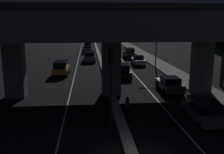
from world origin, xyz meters
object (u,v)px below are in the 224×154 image
(car_grey_second_oncoming, at_px, (89,56))
(motorcycle_black_filtering_near, at_px, (127,108))
(car_dark_green_fifth, at_px, (129,53))
(motorcycle_white_filtering_mid, at_px, (119,86))
(pedestrian_on_sidewalk, at_px, (200,82))
(street_lamp, at_px, (155,35))
(traffic_light_left_of_median, at_px, (110,73))
(car_dark_green_fourth_oncoming, at_px, (88,45))
(car_dark_green_sixth, at_px, (109,50))
(car_taxi_yellow_lead_oncoming, at_px, (61,68))
(car_white_fourth, at_px, (138,60))
(car_grey_lead, at_px, (204,110))
(car_grey_second, at_px, (170,84))
(car_black_third, at_px, (122,70))
(car_black_third_oncoming, at_px, (88,49))

(car_grey_second_oncoming, bearing_deg, motorcycle_black_filtering_near, 3.62)
(car_dark_green_fifth, xyz_separation_m, motorcycle_white_filtering_mid, (-4.77, -23.92, -0.33))
(motorcycle_black_filtering_near, height_order, pedestrian_on_sidewalk, pedestrian_on_sidewalk)
(street_lamp, distance_m, motorcycle_black_filtering_near, 22.11)
(traffic_light_left_of_median, relative_size, car_dark_green_fourth_oncoming, 1.25)
(street_lamp, xyz_separation_m, car_dark_green_sixth, (-5.46, 16.65, -4.01))
(car_grey_second_oncoming, relative_size, motorcycle_white_filtering_mid, 2.30)
(car_grey_second_oncoming, bearing_deg, car_taxi_yellow_lead_oncoming, -20.68)
(car_white_fourth, bearing_deg, car_dark_green_fifth, 1.58)
(car_grey_lead, bearing_deg, car_dark_green_fourth_oncoming, 11.21)
(street_lamp, relative_size, car_grey_second, 1.94)
(motorcycle_white_filtering_mid, bearing_deg, car_dark_green_fifth, -14.77)
(motorcycle_black_filtering_near, bearing_deg, car_white_fourth, -12.48)
(traffic_light_left_of_median, distance_m, street_lamp, 24.10)
(car_grey_lead, relative_size, car_grey_second, 1.08)
(traffic_light_left_of_median, relative_size, car_dark_green_fifth, 1.12)
(car_white_fourth, bearing_deg, car_dark_green_sixth, 13.98)
(traffic_light_left_of_median, xyz_separation_m, car_black_third, (2.70, 15.45, -2.76))
(traffic_light_left_of_median, height_order, car_black_third_oncoming, traffic_light_left_of_median)
(car_taxi_yellow_lead_oncoming, bearing_deg, motorcycle_white_filtering_mid, 37.88)
(car_dark_green_sixth, bearing_deg, car_white_fourth, -164.62)
(street_lamp, height_order, car_dark_green_sixth, street_lamp)
(car_white_fourth, distance_m, motorcycle_black_filtering_near, 22.80)
(street_lamp, height_order, car_grey_lead, street_lamp)
(motorcycle_white_filtering_mid, distance_m, pedestrian_on_sidewalk, 7.87)
(car_black_third, height_order, car_dark_green_sixth, car_black_third)
(car_grey_second_oncoming, bearing_deg, motorcycle_white_filtering_mid, 6.11)
(car_dark_green_fourth_oncoming, relative_size, motorcycle_black_filtering_near, 2.22)
(street_lamp, distance_m, car_dark_green_sixth, 17.98)
(car_black_third, xyz_separation_m, car_dark_green_fifth, (3.69, 17.24, 0.08))
(car_grey_lead, xyz_separation_m, pedestrian_on_sidewalk, (2.88, 7.39, 0.20))
(car_dark_green_sixth, distance_m, car_grey_second_oncoming, 11.51)
(car_dark_green_fifth, distance_m, car_dark_green_sixth, 7.29)
(car_dark_green_fifth, bearing_deg, car_dark_green_fourth_oncoming, 25.33)
(car_white_fourth, bearing_deg, car_grey_lead, -178.60)
(traffic_light_left_of_median, xyz_separation_m, car_grey_second_oncoming, (-1.19, 28.47, -2.72))
(motorcycle_black_filtering_near, bearing_deg, traffic_light_left_of_median, 144.89)
(car_grey_second, xyz_separation_m, car_grey_second_oncoming, (-7.70, 20.23, 0.11))
(car_dark_green_fifth, relative_size, car_black_third_oncoming, 1.10)
(car_dark_green_fourth_oncoming, bearing_deg, car_black_third, 5.78)
(car_grey_second_oncoming, height_order, car_dark_green_fourth_oncoming, car_grey_second_oncoming)
(car_dark_green_sixth, height_order, motorcycle_white_filtering_mid, car_dark_green_sixth)
(car_black_third, bearing_deg, car_dark_green_fifth, -13.87)
(car_grey_second, distance_m, motorcycle_white_filtering_mid, 4.93)
(traffic_light_left_of_median, distance_m, car_grey_lead, 7.15)
(car_taxi_yellow_lead_oncoming, bearing_deg, car_white_fourth, 121.82)
(car_grey_second_oncoming, bearing_deg, car_dark_green_fourth_oncoming, 178.71)
(car_grey_second, relative_size, motorcycle_white_filtering_mid, 2.27)
(car_dark_green_sixth, xyz_separation_m, motorcycle_white_filtering_mid, (-1.43, -30.40, -0.14))
(street_lamp, bearing_deg, car_dark_green_sixth, 108.15)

